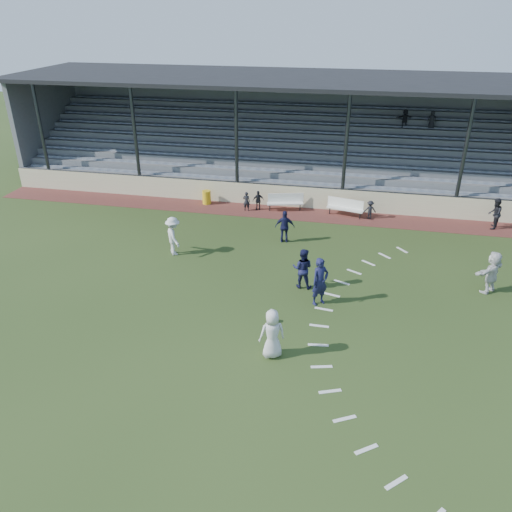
% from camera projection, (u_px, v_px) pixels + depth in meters
% --- Properties ---
extents(ground, '(90.00, 90.00, 0.00)m').
position_uv_depth(ground, '(242.00, 317.00, 18.52)').
color(ground, '#283B18').
rests_on(ground, ground).
extents(cinder_track, '(34.00, 2.00, 0.02)m').
position_uv_depth(cinder_track, '(285.00, 213.00, 27.68)').
color(cinder_track, '#542621').
rests_on(cinder_track, ground).
extents(retaining_wall, '(34.00, 0.18, 1.20)m').
position_uv_depth(retaining_wall, '(288.00, 196.00, 28.32)').
color(retaining_wall, beige).
rests_on(retaining_wall, ground).
extents(bench_left, '(2.04, 0.95, 0.95)m').
position_uv_depth(bench_left, '(285.00, 200.00, 27.79)').
color(bench_left, white).
rests_on(bench_left, cinder_track).
extents(bench_right, '(2.04, 0.94, 0.95)m').
position_uv_depth(bench_right, '(345.00, 206.00, 27.03)').
color(bench_right, white).
rests_on(bench_right, cinder_track).
extents(trash_bin, '(0.49, 0.49, 0.78)m').
position_uv_depth(trash_bin, '(207.00, 197.00, 28.73)').
color(trash_bin, gold).
rests_on(trash_bin, cinder_track).
extents(football, '(0.23, 0.23, 0.23)m').
position_uv_depth(football, '(274.00, 319.00, 18.17)').
color(football, '#E75E0D').
rests_on(football, ground).
extents(player_white_lead, '(1.01, 0.86, 1.74)m').
position_uv_depth(player_white_lead, '(272.00, 334.00, 16.11)').
color(player_white_lead, silver).
rests_on(player_white_lead, ground).
extents(player_navy_lead, '(0.84, 0.81, 1.93)m').
position_uv_depth(player_navy_lead, '(320.00, 282.00, 18.93)').
color(player_navy_lead, '#16183D').
rests_on(player_navy_lead, ground).
extents(player_navy_mid, '(0.85, 0.67, 1.71)m').
position_uv_depth(player_navy_mid, '(303.00, 268.00, 20.11)').
color(player_navy_mid, '#16183D').
rests_on(player_navy_mid, ground).
extents(player_white_wing, '(1.24, 1.34, 1.82)m').
position_uv_depth(player_white_wing, '(173.00, 236.00, 22.76)').
color(player_white_wing, silver).
rests_on(player_white_wing, ground).
extents(player_navy_wing, '(0.98, 0.52, 1.60)m').
position_uv_depth(player_navy_wing, '(285.00, 227.00, 23.99)').
color(player_navy_wing, '#16183D').
rests_on(player_navy_wing, ground).
extents(player_white_back, '(1.51, 1.55, 1.77)m').
position_uv_depth(player_white_back, '(492.00, 272.00, 19.77)').
color(player_white_back, silver).
rests_on(player_white_back, ground).
extents(official, '(0.84, 0.94, 1.61)m').
position_uv_depth(official, '(495.00, 214.00, 25.39)').
color(official, black).
rests_on(official, cinder_track).
extents(sub_left_near, '(0.40, 0.27, 1.09)m').
position_uv_depth(sub_left_near, '(246.00, 201.00, 27.72)').
color(sub_left_near, black).
rests_on(sub_left_near, cinder_track).
extents(sub_left_far, '(0.70, 0.50, 1.11)m').
position_uv_depth(sub_left_far, '(258.00, 200.00, 27.81)').
color(sub_left_far, black).
rests_on(sub_left_far, cinder_track).
extents(sub_right, '(0.71, 0.49, 1.01)m').
position_uv_depth(sub_right, '(370.00, 210.00, 26.70)').
color(sub_right, black).
rests_on(sub_right, cinder_track).
extents(grandstand, '(34.60, 9.00, 6.61)m').
position_uv_depth(grandstand, '(300.00, 147.00, 31.71)').
color(grandstand, slate).
rests_on(grandstand, ground).
extents(penalty_arc, '(3.89, 14.63, 0.01)m').
position_uv_depth(penalty_arc, '(355.00, 330.00, 17.77)').
color(penalty_arc, silver).
rests_on(penalty_arc, ground).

